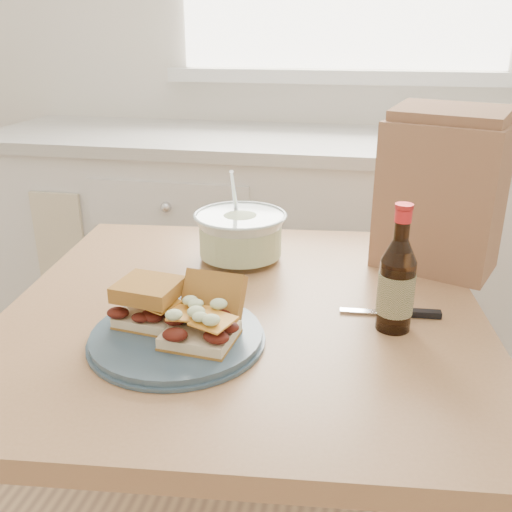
% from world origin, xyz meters
% --- Properties ---
extents(wall_back, '(4.00, 0.02, 2.70)m').
position_xyz_m(wall_back, '(0.00, 2.00, 1.35)').
color(wall_back, white).
rests_on(wall_back, ground).
extents(cabinet_run, '(2.50, 0.64, 0.94)m').
position_xyz_m(cabinet_run, '(-0.00, 1.70, 0.47)').
color(cabinet_run, white).
rests_on(cabinet_run, ground).
extents(dining_table, '(1.03, 1.03, 0.78)m').
position_xyz_m(dining_table, '(-0.08, 0.69, 0.66)').
color(dining_table, '#A7784F').
rests_on(dining_table, ground).
extents(plate, '(0.30, 0.30, 0.02)m').
position_xyz_m(plate, '(-0.17, 0.53, 0.79)').
color(plate, '#3B505F').
rests_on(plate, dining_table).
extents(sandwich_left, '(0.12, 0.11, 0.08)m').
position_xyz_m(sandwich_left, '(-0.23, 0.56, 0.84)').
color(sandwich_left, beige).
rests_on(sandwich_left, plate).
extents(sandwich_right, '(0.13, 0.17, 0.10)m').
position_xyz_m(sandwich_right, '(-0.12, 0.53, 0.83)').
color(sandwich_right, beige).
rests_on(sandwich_right, plate).
extents(coleslaw_bowl, '(0.22, 0.22, 0.22)m').
position_xyz_m(coleslaw_bowl, '(-0.15, 0.93, 0.83)').
color(coleslaw_bowl, silver).
rests_on(coleslaw_bowl, dining_table).
extents(beer_bottle, '(0.07, 0.07, 0.24)m').
position_xyz_m(beer_bottle, '(0.20, 0.66, 0.87)').
color(beer_bottle, black).
rests_on(beer_bottle, dining_table).
extents(knife, '(0.19, 0.03, 0.01)m').
position_xyz_m(knife, '(0.23, 0.71, 0.78)').
color(knife, silver).
rests_on(knife, dining_table).
extents(paper_bag, '(0.29, 0.25, 0.33)m').
position_xyz_m(paper_bag, '(0.30, 0.98, 0.94)').
color(paper_bag, '#946647').
rests_on(paper_bag, dining_table).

